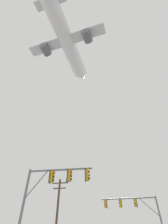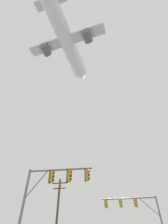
# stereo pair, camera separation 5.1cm
# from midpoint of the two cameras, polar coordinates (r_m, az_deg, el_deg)

# --- Properties ---
(signal_pole_near) EXTENTS (5.44, 0.56, 6.50)m
(signal_pole_near) POSITION_cam_midpoint_polar(r_m,az_deg,el_deg) (14.70, -10.97, -23.90)
(signal_pole_near) COLOR slate
(signal_pole_near) RESTS_ON ground
(signal_pole_far) EXTENTS (6.85, 0.51, 6.30)m
(signal_pole_far) POSITION_cam_midpoint_polar(r_m,az_deg,el_deg) (24.50, 17.29, -29.16)
(signal_pole_far) COLOR slate
(signal_pole_far) RESTS_ON ground
(utility_pole) EXTENTS (2.20, 0.28, 8.90)m
(utility_pole) POSITION_cam_midpoint_polar(r_m,az_deg,el_deg) (25.30, -9.03, -30.86)
(utility_pole) COLOR brown
(utility_pole) RESTS_ON ground
(airplane) EXTENTS (23.58, 30.52, 8.31)m
(airplane) POSITION_cam_midpoint_polar(r_m,az_deg,el_deg) (54.65, -5.76, 22.68)
(airplane) COLOR white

